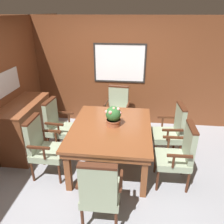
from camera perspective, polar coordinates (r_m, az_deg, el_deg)
ground_plane at (r=3.93m, az=-3.16°, el=-15.03°), size 14.00×14.00×0.00m
wall_back at (r=5.10m, az=0.17°, el=10.24°), size 7.20×0.08×2.45m
dining_table at (r=3.72m, az=-0.27°, el=-5.05°), size 1.34×1.63×0.76m
chair_right_far at (r=4.13m, az=15.27°, el=-4.49°), size 0.55×0.56×1.04m
chair_head_far at (r=4.85m, az=1.40°, el=0.98°), size 0.56×0.55×1.04m
chair_left_near at (r=3.72m, az=-17.52°, el=-8.37°), size 0.52×0.53×1.04m
chair_right_near at (r=3.52m, az=17.06°, el=-10.34°), size 0.52×0.54×1.04m
chair_left_far at (r=4.31m, az=-13.88°, el=-3.05°), size 0.55×0.56×1.04m
chair_head_near at (r=2.81m, az=-3.10°, el=-19.69°), size 0.53×0.52×1.04m
potted_plant at (r=3.64m, az=0.35°, el=-1.08°), size 0.28×0.26×0.35m
sideboard_cabinet at (r=4.53m, az=-21.43°, el=-3.64°), size 0.55×1.26×0.98m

